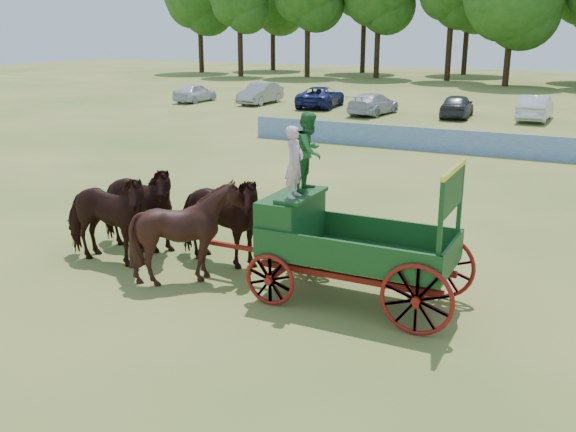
% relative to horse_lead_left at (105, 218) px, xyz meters
% --- Properties ---
extents(ground, '(160.00, 160.00, 0.00)m').
position_rel_horse_lead_left_xyz_m(ground, '(8.30, -0.23, -1.13)').
color(ground, '#A7904B').
rests_on(ground, ground).
extents(horse_lead_left, '(2.73, 1.36, 2.26)m').
position_rel_horse_lead_left_xyz_m(horse_lead_left, '(0.00, 0.00, 0.00)').
color(horse_lead_left, black).
rests_on(horse_lead_left, ground).
extents(horse_lead_right, '(2.70, 1.27, 2.26)m').
position_rel_horse_lead_left_xyz_m(horse_lead_right, '(0.00, 1.10, 0.00)').
color(horse_lead_right, black).
rests_on(horse_lead_right, ground).
extents(horse_wheel_left, '(2.08, 1.86, 2.26)m').
position_rel_horse_lead_left_xyz_m(horse_wheel_left, '(2.40, 0.00, 0.00)').
color(horse_wheel_left, black).
rests_on(horse_wheel_left, ground).
extents(horse_wheel_right, '(2.77, 1.44, 2.26)m').
position_rel_horse_lead_left_xyz_m(horse_wheel_right, '(2.40, 1.10, 0.00)').
color(horse_wheel_right, black).
rests_on(horse_wheel_right, ground).
extents(farm_dray, '(5.99, 2.00, 3.78)m').
position_rel_horse_lead_left_xyz_m(farm_dray, '(5.36, 0.59, 0.52)').
color(farm_dray, maroon).
rests_on(farm_dray, ground).
extents(sponsor_banner, '(26.00, 0.08, 1.05)m').
position_rel_horse_lead_left_xyz_m(sponsor_banner, '(7.30, 17.77, -0.60)').
color(sponsor_banner, '#1B4997').
rests_on(sponsor_banner, ground).
extents(parked_cars, '(41.33, 7.29, 1.63)m').
position_rel_horse_lead_left_xyz_m(parked_cars, '(2.79, 29.99, -0.39)').
color(parked_cars, silver).
rests_on(parked_cars, ground).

